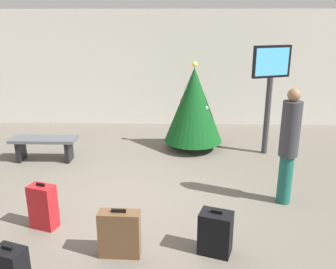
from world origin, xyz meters
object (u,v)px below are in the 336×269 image
object	(u,v)px
waiting_bench	(44,144)
suitcase_5	(43,207)
suitcase_3	(215,233)
suitcase_4	(120,234)
flight_info_kiosk	(270,80)
traveller_0	(289,144)
holiday_tree	(194,105)

from	to	relation	value
waiting_bench	suitcase_5	size ratio (longest dim) A/B	1.96
suitcase_3	suitcase_4	bearing A→B (deg)	-176.20
suitcase_3	suitcase_5	size ratio (longest dim) A/B	0.88
suitcase_4	flight_info_kiosk	bearing A→B (deg)	54.29
suitcase_5	traveller_0	bearing A→B (deg)	12.78
flight_info_kiosk	suitcase_5	world-z (taller)	flight_info_kiosk
waiting_bench	suitcase_3	xyz separation A→B (m)	(3.13, -2.97, -0.08)
holiday_tree	traveller_0	world-z (taller)	holiday_tree
traveller_0	suitcase_5	distance (m)	3.65
holiday_tree	suitcase_5	size ratio (longest dim) A/B	2.87
holiday_tree	suitcase_3	world-z (taller)	holiday_tree
holiday_tree	traveller_0	distance (m)	2.76
flight_info_kiosk	holiday_tree	bearing A→B (deg)	170.63
waiting_bench	suitcase_4	bearing A→B (deg)	-57.08
holiday_tree	suitcase_3	size ratio (longest dim) A/B	3.27
holiday_tree	waiting_bench	size ratio (longest dim) A/B	1.47
flight_info_kiosk	suitcase_4	distance (m)	4.58
suitcase_4	suitcase_5	bearing A→B (deg)	152.27
traveller_0	holiday_tree	bearing A→B (deg)	118.41
suitcase_4	suitcase_5	distance (m)	1.29
flight_info_kiosk	waiting_bench	xyz separation A→B (m)	(-4.54, -0.53, -1.21)
suitcase_4	traveller_0	bearing A→B (deg)	30.51
holiday_tree	suitcase_5	bearing A→B (deg)	-124.16
holiday_tree	suitcase_4	xyz separation A→B (m)	(-1.05, -3.82, -0.69)
flight_info_kiosk	traveller_0	world-z (taller)	flight_info_kiosk
suitcase_5	suitcase_4	bearing A→B (deg)	-27.73
waiting_bench	suitcase_4	size ratio (longest dim) A/B	2.08
waiting_bench	suitcase_3	size ratio (longest dim) A/B	2.23
flight_info_kiosk	suitcase_4	bearing A→B (deg)	-125.71
holiday_tree	flight_info_kiosk	distance (m)	1.64
suitcase_3	suitcase_5	xyz separation A→B (m)	(-2.30, 0.52, 0.04)
holiday_tree	waiting_bench	distance (m)	3.19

